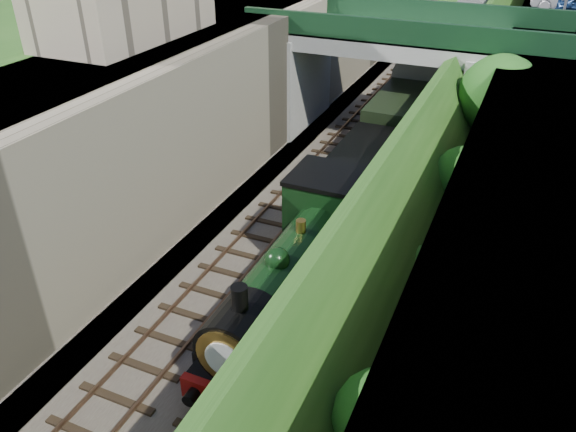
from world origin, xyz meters
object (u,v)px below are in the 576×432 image
Objects in this scene: tree at (502,98)px; locomotive at (298,270)px; tender at (364,183)px; road_bridge at (412,71)px.

tree is 0.65× the size of locomotive.
locomotive is at bearing -90.00° from tender.
tender is at bearing 90.00° from locomotive.
road_bridge reaches higher than tree.
road_bridge is 6.73m from tree.
tender is (0.26, -9.00, -2.46)m from road_bridge.
tree is at bearing -42.20° from road_bridge.
locomotive reaches higher than tender.
road_bridge is 9.34m from tender.
road_bridge is at bearing 90.90° from locomotive.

